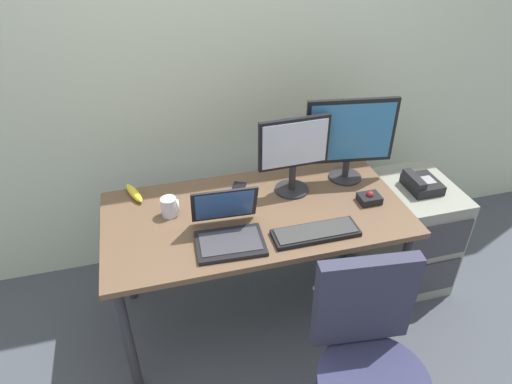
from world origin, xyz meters
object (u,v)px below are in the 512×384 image
object	(u,v)px
office_chair	(366,379)
keyboard	(316,233)
monitor_side	(294,151)
coffee_mug	(170,207)
trackball_mouse	(369,198)
laptop	(228,229)
desk_phone	(421,184)
banana	(134,193)
cell_phone	(238,190)
file_cabinet	(409,233)
monitor_main	(350,136)

from	to	relation	value
office_chair	keyboard	size ratio (longest dim) A/B	2.36
monitor_side	coffee_mug	world-z (taller)	monitor_side
monitor_side	trackball_mouse	distance (m)	0.46
keyboard	laptop	xyz separation A→B (m)	(-0.40, 0.09, 0.04)
coffee_mug	monitor_side	bearing A→B (deg)	4.15
desk_phone	banana	world-z (taller)	banana
coffee_mug	office_chair	bearing A→B (deg)	-54.29
cell_phone	banana	world-z (taller)	banana
monitor_side	trackball_mouse	xyz separation A→B (m)	(0.35, -0.20, -0.22)
trackball_mouse	file_cabinet	bearing A→B (deg)	19.90
laptop	banana	distance (m)	0.61
file_cabinet	banana	size ratio (longest dim) A/B	3.54
laptop	banana	bearing A→B (deg)	131.44
cell_phone	desk_phone	bearing A→B (deg)	15.46
trackball_mouse	coffee_mug	world-z (taller)	coffee_mug
laptop	monitor_main	bearing A→B (deg)	24.50
keyboard	coffee_mug	distance (m)	0.72
desk_phone	monitor_side	world-z (taller)	monitor_side
monitor_side	banana	distance (m)	0.86
file_cabinet	trackball_mouse	distance (m)	0.61
file_cabinet	banana	bearing A→B (deg)	171.96
laptop	banana	world-z (taller)	laptop
desk_phone	banana	distance (m)	1.58
monitor_main	banana	world-z (taller)	monitor_main
file_cabinet	coffee_mug	distance (m)	1.48
file_cabinet	cell_phone	bearing A→B (deg)	172.70
file_cabinet	monitor_side	bearing A→B (deg)	175.62
office_chair	trackball_mouse	world-z (taller)	office_chair
cell_phone	banana	xyz separation A→B (m)	(-0.54, 0.09, 0.02)
desk_phone	coffee_mug	xyz separation A→B (m)	(-1.39, 0.03, 0.09)
file_cabinet	laptop	distance (m)	1.27
cell_phone	laptop	bearing A→B (deg)	-86.10
desk_phone	laptop	size ratio (longest dim) A/B	0.61
desk_phone	cell_phone	world-z (taller)	desk_phone
desk_phone	laptop	xyz separation A→B (m)	(-1.15, -0.22, 0.09)
file_cabinet	coffee_mug	bearing A→B (deg)	179.57
monitor_side	laptop	bearing A→B (deg)	-144.37
desk_phone	cell_phone	bearing A→B (deg)	171.73
office_chair	monitor_main	world-z (taller)	monitor_main
coffee_mug	desk_phone	bearing A→B (deg)	-1.11
keyboard	coffee_mug	size ratio (longest dim) A/B	4.17
laptop	cell_phone	xyz separation A→B (m)	(0.13, 0.37, -0.05)
monitor_main	monitor_side	bearing A→B (deg)	-172.73
trackball_mouse	coffee_mug	distance (m)	1.01
monitor_main	monitor_side	xyz separation A→B (m)	(-0.33, -0.04, -0.02)
trackball_mouse	laptop	bearing A→B (deg)	-173.18
monitor_main	cell_phone	xyz separation A→B (m)	(-0.60, 0.03, -0.26)
laptop	monitor_side	bearing A→B (deg)	35.63
desk_phone	cell_phone	size ratio (longest dim) A/B	1.41
banana	cell_phone	bearing A→B (deg)	-9.45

